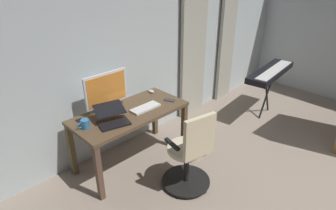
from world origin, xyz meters
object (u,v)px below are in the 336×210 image
(mug_coffee, at_px, (85,124))
(piano_keyboard, at_px, (271,73))
(office_chair, at_px, (190,155))
(computer_mouse, at_px, (151,91))
(cell_phone_by_monitor, at_px, (81,122))
(desk, at_px, (130,118))
(computer_keyboard, at_px, (145,108))
(cell_phone_face_up, at_px, (169,100))
(laptop, at_px, (112,118))
(computer_monitor, at_px, (106,90))

(mug_coffee, bearing_deg, piano_keyboard, 169.01)
(office_chair, xyz_separation_m, computer_mouse, (-0.38, -1.07, 0.30))
(office_chair, height_order, cell_phone_by_monitor, office_chair)
(desk, xyz_separation_m, computer_keyboard, (-0.18, 0.08, 0.11))
(desk, relative_size, cell_phone_face_up, 9.69)
(desk, distance_m, laptop, 0.34)
(cell_phone_face_up, distance_m, piano_keyboard, 1.89)
(computer_monitor, bearing_deg, cell_phone_face_up, 154.65)
(cell_phone_face_up, bearing_deg, cell_phone_by_monitor, -40.85)
(computer_mouse, relative_size, piano_keyboard, 0.08)
(cell_phone_face_up, bearing_deg, computer_monitor, -51.05)
(computer_monitor, bearing_deg, piano_keyboard, 163.24)
(computer_mouse, bearing_deg, laptop, 19.72)
(computer_monitor, bearing_deg, computer_keyboard, 139.04)
(desk, relative_size, cell_phone_by_monitor, 9.69)
(office_chair, bearing_deg, computer_keyboard, 100.60)
(computer_monitor, bearing_deg, computer_mouse, -178.56)
(computer_mouse, xyz_separation_m, piano_keyboard, (-1.84, 0.78, -0.00))
(computer_monitor, relative_size, laptop, 1.33)
(cell_phone_face_up, relative_size, piano_keyboard, 0.12)
(cell_phone_by_monitor, bearing_deg, computer_monitor, -175.21)
(desk, xyz_separation_m, office_chair, (-0.17, 0.84, -0.18))
(computer_keyboard, relative_size, piano_keyboard, 0.31)
(desk, bearing_deg, computer_mouse, -157.04)
(computer_keyboard, height_order, piano_keyboard, piano_keyboard)
(computer_monitor, height_order, cell_phone_by_monitor, computer_monitor)
(laptop, relative_size, cell_phone_by_monitor, 2.92)
(computer_monitor, distance_m, piano_keyboard, 2.67)
(computer_mouse, bearing_deg, cell_phone_by_monitor, 3.00)
(computer_monitor, xyz_separation_m, computer_keyboard, (-0.34, 0.29, -0.25))
(mug_coffee, bearing_deg, cell_phone_by_monitor, -103.34)
(desk, relative_size, laptop, 3.32)
(laptop, height_order, cell_phone_face_up, laptop)
(desk, relative_size, piano_keyboard, 1.12)
(computer_keyboard, height_order, cell_phone_by_monitor, computer_keyboard)
(cell_phone_by_monitor, bearing_deg, computer_keyboard, 159.58)
(desk, height_order, laptop, laptop)
(computer_monitor, height_order, piano_keyboard, computer_monitor)
(computer_keyboard, distance_m, cell_phone_by_monitor, 0.77)
(cell_phone_by_monitor, bearing_deg, mug_coffee, 75.60)
(computer_keyboard, xyz_separation_m, computer_mouse, (-0.37, -0.31, 0.01))
(laptop, height_order, cell_phone_by_monitor, laptop)
(cell_phone_by_monitor, height_order, piano_keyboard, piano_keyboard)
(laptop, xyz_separation_m, mug_coffee, (0.28, -0.09, -0.00))
(desk, height_order, office_chair, office_chair)
(laptop, relative_size, piano_keyboard, 0.34)
(desk, bearing_deg, cell_phone_by_monitor, -17.93)
(cell_phone_by_monitor, xyz_separation_m, piano_keyboard, (-2.93, 0.73, 0.01))
(cell_phone_face_up, bearing_deg, laptop, -29.18)
(desk, height_order, piano_keyboard, piano_keyboard)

